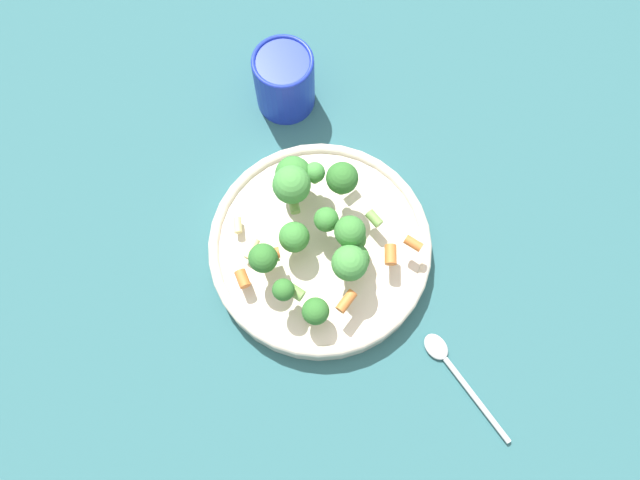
# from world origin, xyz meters

# --- Properties ---
(ground_plane) EXTENTS (3.00, 3.00, 0.00)m
(ground_plane) POSITION_xyz_m (0.00, 0.00, 0.00)
(ground_plane) COLOR #2D6066
(bowl) EXTENTS (0.29, 0.29, 0.04)m
(bowl) POSITION_xyz_m (0.00, 0.00, 0.02)
(bowl) COLOR beige
(bowl) RESTS_ON ground_plane
(pasta_salad) EXTENTS (0.21, 0.24, 0.09)m
(pasta_salad) POSITION_xyz_m (0.01, 0.01, 0.08)
(pasta_salad) COLOR #8CB766
(pasta_salad) RESTS_ON bowl
(cup) EXTENTS (0.08, 0.08, 0.10)m
(cup) POSITION_xyz_m (0.19, 0.14, 0.05)
(cup) COLOR #192DAD
(cup) RESTS_ON ground_plane
(spoon) EXTENTS (0.10, 0.14, 0.01)m
(spoon) POSITION_xyz_m (-0.07, -0.21, 0.01)
(spoon) COLOR silver
(spoon) RESTS_ON ground_plane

